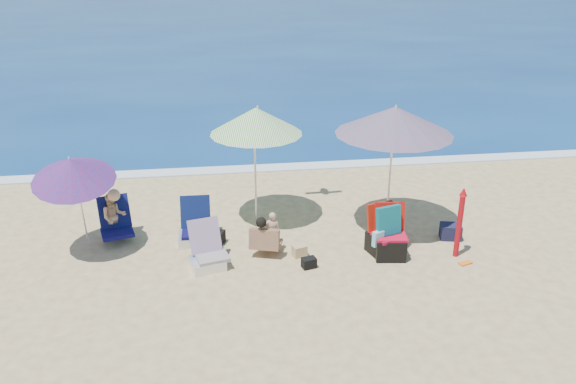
{
  "coord_description": "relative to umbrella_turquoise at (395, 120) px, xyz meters",
  "views": [
    {
      "loc": [
        -1.56,
        -8.37,
        5.12
      ],
      "look_at": [
        -0.3,
        1.0,
        1.1
      ],
      "focal_mm": 36.01,
      "sensor_mm": 36.0,
      "label": 1
    }
  ],
  "objects": [
    {
      "name": "person_center",
      "position": [
        -2.41,
        -0.7,
        -1.82
      ],
      "size": [
        0.66,
        0.62,
        0.78
      ],
      "color": "tan",
      "rests_on": "ground"
    },
    {
      "name": "camp_chair_left",
      "position": [
        -0.28,
        -1.08,
        -1.92
      ],
      "size": [
        0.6,
        0.62,
        0.95
      ],
      "color": "red",
      "rests_on": "ground"
    },
    {
      "name": "umbrella_blue",
      "position": [
        -5.72,
        -0.22,
        -0.6
      ],
      "size": [
        1.59,
        1.64,
        1.96
      ],
      "color": "white",
      "rests_on": "ground"
    },
    {
      "name": "ground",
      "position": [
        -1.73,
        -1.49,
        -2.2
      ],
      "size": [
        120.0,
        120.0,
        0.0
      ],
      "color": "#D8BC84",
      "rests_on": "ground"
    },
    {
      "name": "furled_umbrella",
      "position": [
        0.92,
        -1.22,
        -1.49
      ],
      "size": [
        0.17,
        0.2,
        1.29
      ],
      "color": "#AD0C15",
      "rests_on": "ground"
    },
    {
      "name": "umbrella_turquoise",
      "position": [
        0.0,
        0.0,
        0.0
      ],
      "size": [
        2.39,
        2.39,
        2.5
      ],
      "color": "silver",
      "rests_on": "ground"
    },
    {
      "name": "bag_black_a",
      "position": [
        -3.36,
        -0.16,
        -2.08
      ],
      "size": [
        0.4,
        0.35,
        0.24
      ],
      "color": "black",
      "rests_on": "ground"
    },
    {
      "name": "bag_black_b",
      "position": [
        -1.78,
        -1.29,
        -2.11
      ],
      "size": [
        0.27,
        0.22,
        0.18
      ],
      "color": "black",
      "rests_on": "ground"
    },
    {
      "name": "bag_navy_b",
      "position": [
        1.07,
        -0.57,
        -2.06
      ],
      "size": [
        0.44,
        0.36,
        0.29
      ],
      "color": "#171934",
      "rests_on": "ground"
    },
    {
      "name": "bag_tan",
      "position": [
        -1.88,
        -0.87,
        -2.1
      ],
      "size": [
        0.28,
        0.24,
        0.21
      ],
      "color": "tan",
      "rests_on": "ground"
    },
    {
      "name": "foam",
      "position": [
        -1.73,
        3.61,
        -2.18
      ],
      "size": [
        120.0,
        0.5,
        0.04
      ],
      "color": "white",
      "rests_on": "ground"
    },
    {
      "name": "chair_navy",
      "position": [
        -3.73,
        -0.03,
        -1.99
      ],
      "size": [
        0.63,
        0.73,
        0.8
      ],
      "color": "#0D0B41",
      "rests_on": "ground"
    },
    {
      "name": "orange_item",
      "position": [
        0.96,
        -1.54,
        -2.18
      ],
      "size": [
        0.26,
        0.18,
        0.03
      ],
      "color": "orange",
      "rests_on": "ground"
    },
    {
      "name": "chair_rainbow",
      "position": [
        -3.51,
        -0.99,
        -2.0
      ],
      "size": [
        0.74,
        0.81,
        0.77
      ],
      "color": "#ED7D53",
      "rests_on": "ground"
    },
    {
      "name": "camp_chair_right",
      "position": [
        -0.36,
        -0.95,
        -1.85
      ],
      "size": [
        0.68,
        0.71,
        0.96
      ],
      "color": "#A30B2F",
      "rests_on": "ground"
    },
    {
      "name": "umbrella_striped",
      "position": [
        -2.48,
        0.75,
        -0.12
      ],
      "size": [
        1.91,
        1.91,
        2.38
      ],
      "color": "white",
      "rests_on": "ground"
    },
    {
      "name": "sea",
      "position": [
        -1.73,
        43.51,
        -2.25
      ],
      "size": [
        120.0,
        80.0,
        0.12
      ],
      "color": "navy",
      "rests_on": "ground"
    },
    {
      "name": "bag_navy_a",
      "position": [
        -3.52,
        -0.55,
        -2.07
      ],
      "size": [
        0.4,
        0.39,
        0.25
      ],
      "color": "#191C38",
      "rests_on": "ground"
    },
    {
      "name": "person_left",
      "position": [
        -5.22,
        0.23,
        -1.72
      ],
      "size": [
        0.72,
        0.82,
        1.05
      ],
      "color": "tan",
      "rests_on": "ground"
    }
  ]
}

